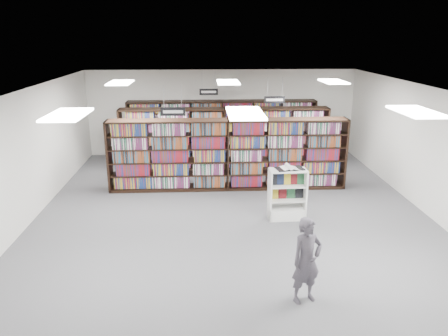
{
  "coord_description": "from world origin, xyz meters",
  "views": [
    {
      "loc": [
        -0.73,
        -10.39,
        4.46
      ],
      "look_at": [
        -0.19,
        0.5,
        1.1
      ],
      "focal_mm": 35.0,
      "sensor_mm": 36.0,
      "label": 1
    }
  ],
  "objects_px": {
    "bookshelf_row_near": "(228,155)",
    "shopper": "(307,261)",
    "open_book": "(289,168)",
    "endcap_display": "(286,201)"
  },
  "relations": [
    {
      "from": "open_book",
      "to": "shopper",
      "type": "bearing_deg",
      "value": -106.41
    },
    {
      "from": "open_book",
      "to": "shopper",
      "type": "distance_m",
      "value": 3.65
    },
    {
      "from": "bookshelf_row_near",
      "to": "endcap_display",
      "type": "xyz_separation_m",
      "value": [
        1.34,
        -2.28,
        -0.6
      ]
    },
    {
      "from": "open_book",
      "to": "shopper",
      "type": "height_order",
      "value": "shopper"
    },
    {
      "from": "bookshelf_row_near",
      "to": "endcap_display",
      "type": "relative_size",
      "value": 5.44
    },
    {
      "from": "bookshelf_row_near",
      "to": "open_book",
      "type": "xyz_separation_m",
      "value": [
        1.38,
        -2.26,
        0.27
      ]
    },
    {
      "from": "endcap_display",
      "to": "shopper",
      "type": "distance_m",
      "value": 3.6
    },
    {
      "from": "bookshelf_row_near",
      "to": "endcap_display",
      "type": "distance_m",
      "value": 2.71
    },
    {
      "from": "bookshelf_row_near",
      "to": "shopper",
      "type": "distance_m",
      "value": 5.94
    },
    {
      "from": "endcap_display",
      "to": "shopper",
      "type": "relative_size",
      "value": 0.83
    }
  ]
}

